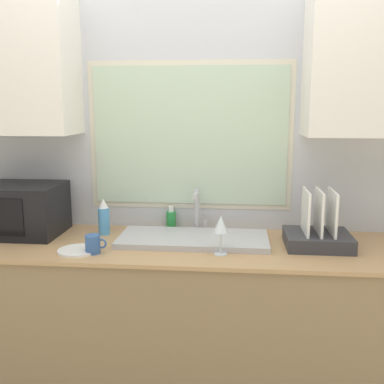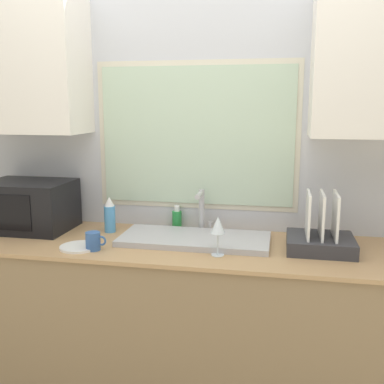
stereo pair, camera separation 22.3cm
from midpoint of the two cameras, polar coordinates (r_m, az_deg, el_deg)
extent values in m
cube|color=#8C7251|center=(2.52, -3.66, -16.80)|extent=(2.47, 0.64, 0.90)
cube|color=tan|center=(2.34, -3.80, -6.84)|extent=(2.50, 0.67, 0.02)
cube|color=silver|center=(2.59, -2.67, 3.85)|extent=(6.00, 0.06, 2.60)
cube|color=beige|center=(2.55, -2.80, 7.09)|extent=(1.15, 0.01, 0.83)
cube|color=#B2CCB2|center=(2.55, -2.81, 7.09)|extent=(1.09, 0.01, 0.77)
cube|color=white|center=(2.69, -23.83, 14.54)|extent=(0.62, 0.32, 0.73)
cube|color=white|center=(2.43, 19.32, 15.33)|extent=(0.62, 0.32, 0.73)
cube|color=#B2B2B7|center=(2.37, -2.55, -6.01)|extent=(0.78, 0.35, 0.03)
cylinder|color=#B7B7BC|center=(2.53, -1.93, -2.38)|extent=(0.03, 0.03, 0.24)
cylinder|color=#B7B7BC|center=(2.44, -2.15, -0.36)|extent=(0.03, 0.14, 0.03)
cylinder|color=#B7B7BC|center=(2.55, -0.80, -4.39)|extent=(0.02, 0.02, 0.06)
cube|color=black|center=(2.70, -23.55, -2.05)|extent=(0.48, 0.36, 0.28)
cube|color=#333338|center=(2.34, 13.03, -5.96)|extent=(0.32, 0.29, 0.07)
cube|color=white|center=(2.30, 11.58, -2.49)|extent=(0.01, 0.22, 0.22)
cube|color=white|center=(2.30, 13.18, -2.51)|extent=(0.01, 0.22, 0.22)
cube|color=white|center=(2.31, 14.77, -2.53)|extent=(0.01, 0.22, 0.22)
cylinder|color=#4C99D8|center=(2.55, -13.60, -3.65)|extent=(0.06, 0.06, 0.15)
cone|color=silver|center=(2.53, -13.71, -1.43)|extent=(0.06, 0.06, 0.05)
cylinder|color=#268C3F|center=(2.61, -5.13, -3.62)|extent=(0.06, 0.06, 0.10)
cylinder|color=white|center=(2.59, -5.16, -2.17)|extent=(0.03, 0.03, 0.03)
cylinder|color=#335999|center=(2.25, -15.31, -6.46)|extent=(0.07, 0.07, 0.09)
torus|color=#335999|center=(2.24, -14.25, -6.41)|extent=(0.05, 0.01, 0.05)
cylinder|color=silver|center=(2.17, 0.67, -7.92)|extent=(0.06, 0.06, 0.00)
cylinder|color=silver|center=(2.16, 0.68, -6.54)|extent=(0.01, 0.01, 0.11)
cone|color=silver|center=(2.13, 0.68, -4.15)|extent=(0.07, 0.07, 0.08)
cylinder|color=white|center=(2.31, -17.04, -7.16)|extent=(0.20, 0.20, 0.01)
camera|label=1|loc=(0.11, -92.86, -0.55)|focal=42.00mm
camera|label=2|loc=(0.11, 87.14, 0.55)|focal=42.00mm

